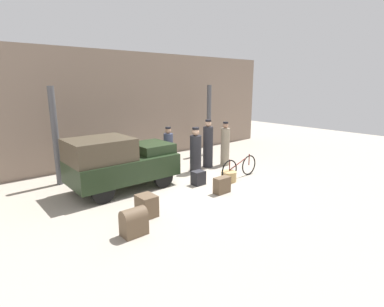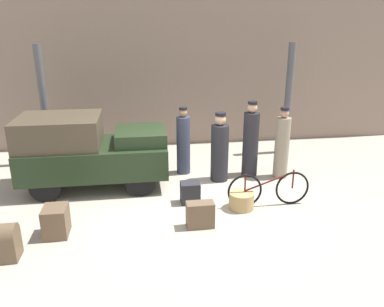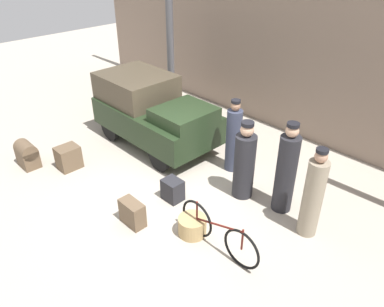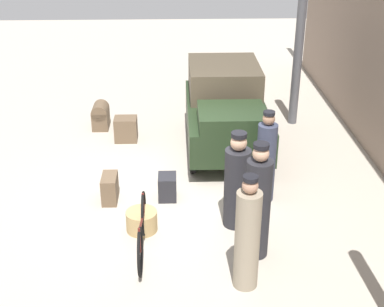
# 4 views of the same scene
# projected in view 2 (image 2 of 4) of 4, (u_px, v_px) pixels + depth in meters

# --- Properties ---
(ground_plane) EXTENTS (30.00, 30.00, 0.00)m
(ground_plane) POSITION_uv_depth(u_px,v_px,m) (184.00, 198.00, 8.19)
(ground_plane) COLOR #A89E8E
(station_building_facade) EXTENTS (16.00, 0.15, 4.50)m
(station_building_facade) POSITION_uv_depth(u_px,v_px,m) (167.00, 72.00, 11.29)
(station_building_facade) COLOR gray
(station_building_facade) RESTS_ON ground
(canopy_pillar_left) EXTENTS (0.21, 0.21, 3.16)m
(canopy_pillar_left) POSITION_uv_depth(u_px,v_px,m) (44.00, 106.00, 9.79)
(canopy_pillar_left) COLOR #4C4C51
(canopy_pillar_left) RESTS_ON ground
(canopy_pillar_right) EXTENTS (0.21, 0.21, 3.16)m
(canopy_pillar_right) POSITION_uv_depth(u_px,v_px,m) (288.00, 99.00, 10.71)
(canopy_pillar_right) COLOR #4C4C51
(canopy_pillar_right) RESTS_ON ground
(truck) EXTENTS (3.24, 1.64, 1.68)m
(truck) POSITION_uv_depth(u_px,v_px,m) (89.00, 149.00, 8.55)
(truck) COLOR black
(truck) RESTS_ON ground
(bicycle) EXTENTS (1.75, 0.04, 0.77)m
(bicycle) POSITION_uv_depth(u_px,v_px,m) (269.00, 189.00, 7.73)
(bicycle) COLOR black
(bicycle) RESTS_ON ground
(wicker_basket) EXTENTS (0.51, 0.51, 0.35)m
(wicker_basket) POSITION_uv_depth(u_px,v_px,m) (241.00, 201.00, 7.67)
(wicker_basket) COLOR tan
(wicker_basket) RESTS_ON ground
(porter_with_bicycle) EXTENTS (0.42, 0.42, 1.68)m
(porter_with_bicycle) POSITION_uv_depth(u_px,v_px,m) (220.00, 150.00, 8.93)
(porter_with_bicycle) COLOR #232328
(porter_with_bicycle) RESTS_ON ground
(porter_carrying_trunk) EXTENTS (0.35, 0.35, 1.75)m
(porter_carrying_trunk) POSITION_uv_depth(u_px,v_px,m) (282.00, 146.00, 9.10)
(porter_carrying_trunk) COLOR gray
(porter_carrying_trunk) RESTS_ON ground
(conductor_in_dark_uniform) EXTENTS (0.34, 0.34, 1.70)m
(conductor_in_dark_uniform) POSITION_uv_depth(u_px,v_px,m) (183.00, 143.00, 9.37)
(conductor_in_dark_uniform) COLOR #33384C
(conductor_in_dark_uniform) RESTS_ON ground
(porter_standing_middle) EXTENTS (0.39, 0.39, 1.88)m
(porter_standing_middle) POSITION_uv_depth(u_px,v_px,m) (251.00, 142.00, 9.21)
(porter_standing_middle) COLOR #232328
(porter_standing_middle) RESTS_ON ground
(trunk_barrel_dark) EXTENTS (0.54, 0.37, 0.62)m
(trunk_barrel_dark) POSITION_uv_depth(u_px,v_px,m) (0.00, 242.00, 5.93)
(trunk_barrel_dark) COLOR brown
(trunk_barrel_dark) RESTS_ON ground
(suitcase_black_upright) EXTENTS (0.52, 0.27, 0.49)m
(suitcase_black_upright) POSITION_uv_depth(u_px,v_px,m) (200.00, 215.00, 6.94)
(suitcase_black_upright) COLOR brown
(suitcase_black_upright) RESTS_ON ground
(trunk_wicker_pale) EXTENTS (0.40, 0.33, 0.46)m
(trunk_wicker_pale) POSITION_uv_depth(u_px,v_px,m) (190.00, 193.00, 7.90)
(trunk_wicker_pale) COLOR #232328
(trunk_wicker_pale) RESTS_ON ground
(trunk_umber_medium) EXTENTS (0.41, 0.50, 0.54)m
(trunk_umber_medium) POSITION_uv_depth(u_px,v_px,m) (56.00, 221.00, 6.66)
(trunk_umber_medium) COLOR brown
(trunk_umber_medium) RESTS_ON ground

